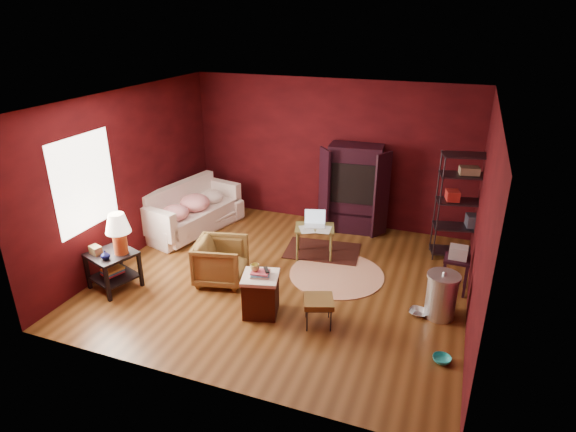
{
  "coord_description": "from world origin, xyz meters",
  "views": [
    {
      "loc": [
        2.39,
        -6.19,
        3.91
      ],
      "look_at": [
        0.0,
        0.2,
        1.0
      ],
      "focal_mm": 30.0,
      "sensor_mm": 36.0,
      "label": 1
    }
  ],
  "objects_px": {
    "wire_shelving": "(465,202)",
    "laptop_desk": "(315,230)",
    "side_table": "(115,244)",
    "sofa": "(194,211)",
    "armchair": "(221,259)",
    "hamper": "(261,294)",
    "tv_armoire": "(354,187)"
  },
  "relations": [
    {
      "from": "armchair",
      "to": "wire_shelving",
      "type": "xyz_separation_m",
      "value": [
        3.43,
        2.14,
        0.62
      ]
    },
    {
      "from": "sofa",
      "to": "hamper",
      "type": "bearing_deg",
      "value": -116.16
    },
    {
      "from": "hamper",
      "to": "tv_armoire",
      "type": "distance_m",
      "value": 3.28
    },
    {
      "from": "sofa",
      "to": "laptop_desk",
      "type": "distance_m",
      "value": 2.5
    },
    {
      "from": "laptop_desk",
      "to": "side_table",
      "type": "bearing_deg",
      "value": -157.59
    },
    {
      "from": "hamper",
      "to": "laptop_desk",
      "type": "distance_m",
      "value": 1.89
    },
    {
      "from": "side_table",
      "to": "laptop_desk",
      "type": "height_order",
      "value": "side_table"
    },
    {
      "from": "sofa",
      "to": "hamper",
      "type": "xyz_separation_m",
      "value": [
        2.3,
        -2.1,
        -0.08
      ]
    },
    {
      "from": "side_table",
      "to": "wire_shelving",
      "type": "relative_size",
      "value": 0.67
    },
    {
      "from": "side_table",
      "to": "armchair",
      "type": "bearing_deg",
      "value": 27.63
    },
    {
      "from": "armchair",
      "to": "wire_shelving",
      "type": "distance_m",
      "value": 4.09
    },
    {
      "from": "sofa",
      "to": "tv_armoire",
      "type": "xyz_separation_m",
      "value": [
        2.83,
        1.09,
        0.48
      ]
    },
    {
      "from": "sofa",
      "to": "tv_armoire",
      "type": "relative_size",
      "value": 1.2
    },
    {
      "from": "armchair",
      "to": "laptop_desk",
      "type": "height_order",
      "value": "laptop_desk"
    },
    {
      "from": "wire_shelving",
      "to": "laptop_desk",
      "type": "bearing_deg",
      "value": -171.91
    },
    {
      "from": "armchair",
      "to": "laptop_desk",
      "type": "relative_size",
      "value": 0.94
    },
    {
      "from": "sofa",
      "to": "laptop_desk",
      "type": "bearing_deg",
      "value": -78.98
    },
    {
      "from": "wire_shelving",
      "to": "sofa",
      "type": "bearing_deg",
      "value": 175.19
    },
    {
      "from": "sofa",
      "to": "wire_shelving",
      "type": "bearing_deg",
      "value": -66.19
    },
    {
      "from": "laptop_desk",
      "to": "sofa",
      "type": "bearing_deg",
      "value": 158.26
    },
    {
      "from": "side_table",
      "to": "laptop_desk",
      "type": "bearing_deg",
      "value": 38.88
    },
    {
      "from": "tv_armoire",
      "to": "hamper",
      "type": "bearing_deg",
      "value": -104.95
    },
    {
      "from": "sofa",
      "to": "armchair",
      "type": "bearing_deg",
      "value": -121.44
    },
    {
      "from": "tv_armoire",
      "to": "wire_shelving",
      "type": "relative_size",
      "value": 0.92
    },
    {
      "from": "tv_armoire",
      "to": "armchair",
      "type": "bearing_deg",
      "value": -124.82
    },
    {
      "from": "armchair",
      "to": "tv_armoire",
      "type": "xyz_separation_m",
      "value": [
        1.46,
        2.6,
        0.49
      ]
    },
    {
      "from": "armchair",
      "to": "hamper",
      "type": "bearing_deg",
      "value": -135.46
    },
    {
      "from": "sofa",
      "to": "wire_shelving",
      "type": "xyz_separation_m",
      "value": [
        4.8,
        0.63,
        0.61
      ]
    },
    {
      "from": "armchair",
      "to": "tv_armoire",
      "type": "distance_m",
      "value": 3.02
    },
    {
      "from": "side_table",
      "to": "tv_armoire",
      "type": "relative_size",
      "value": 0.73
    },
    {
      "from": "side_table",
      "to": "tv_armoire",
      "type": "height_order",
      "value": "tv_armoire"
    },
    {
      "from": "hamper",
      "to": "laptop_desk",
      "type": "relative_size",
      "value": 0.85
    }
  ]
}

